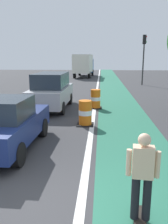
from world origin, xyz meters
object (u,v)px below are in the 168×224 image
Objects in this scene: skateboarder_on_lane at (142,176)px; parked_suv_second at (51,91)px; parked_sedan_nearest at (5,124)px; delivery_truck_down_block at (84,64)px; traffic_barrel_front at (85,113)px; traffic_barrel_mid at (95,99)px; traffic_light_corner at (144,51)px.

parked_suv_second is at bearing 110.64° from skateboarder_on_lane.
parked_sedan_nearest is 6.18m from parked_suv_second.
delivery_truck_down_block is (0.22, 22.15, 0.81)m from parked_suv_second.
parked_suv_second is at bearing -90.58° from delivery_truck_down_block.
delivery_truck_down_block is (0.44, 28.33, 1.01)m from parked_sedan_nearest.
traffic_barrel_mid is (0.36, 3.53, 0.00)m from traffic_barrel_front.
traffic_barrel_front is 16.67m from traffic_light_corner.
traffic_light_corner reaches higher than skateboarder_on_lane.
delivery_truck_down_block is 1.51× the size of traffic_light_corner.
delivery_truck_down_block is at bearing 89.42° from parked_suv_second.
parked_suv_second is 4.24× the size of traffic_barrel_mid.
traffic_barrel_front is 25.51m from delivery_truck_down_block.
traffic_light_corner is at bearing 68.95° from traffic_barrel_mid.
traffic_barrel_mid is at bearing 67.15° from parked_sedan_nearest.
delivery_truck_down_block is (-2.28, 21.87, 1.31)m from traffic_barrel_mid.
traffic_barrel_mid is at bearing 96.17° from skateboarder_on_lane.
skateboarder_on_lane is 0.37× the size of parked_suv_second.
parked_sedan_nearest is at bearing 139.03° from skateboarder_on_lane.
traffic_light_corner is at bearing 80.62° from skateboarder_on_lane.
traffic_light_corner is (5.01, 15.62, 2.97)m from traffic_barrel_front.
parked_suv_second is 2.57m from traffic_barrel_mid.
delivery_truck_down_block is (-1.93, 25.40, 1.31)m from traffic_barrel_front.
traffic_barrel_front is 0.14× the size of delivery_truck_down_block.
delivery_truck_down_block is at bearing 89.12° from parked_sedan_nearest.
traffic_barrel_mid is at bearing -84.04° from delivery_truck_down_block.
parked_suv_second is 4.24× the size of traffic_barrel_front.
traffic_light_corner is (4.65, 12.09, 2.97)m from traffic_barrel_mid.
skateboarder_on_lane is 31.79m from delivery_truck_down_block.
delivery_truck_down_block reaches higher than traffic_barrel_front.
skateboarder_on_lane is 0.33× the size of traffic_light_corner.
traffic_light_corner reaches higher than traffic_barrel_mid.
skateboarder_on_lane is 0.41× the size of parked_sedan_nearest.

